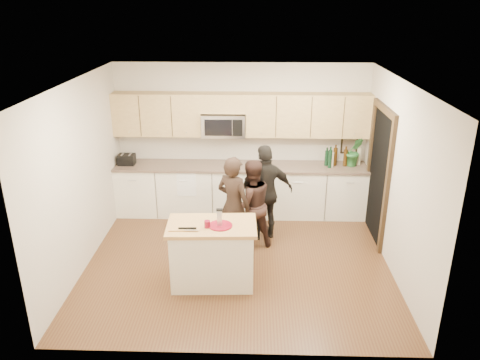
{
  "coord_description": "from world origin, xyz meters",
  "views": [
    {
      "loc": [
        0.23,
        -6.18,
        3.74
      ],
      "look_at": [
        0.02,
        0.35,
        1.18
      ],
      "focal_mm": 35.0,
      "sensor_mm": 36.0,
      "label": 1
    }
  ],
  "objects_px": {
    "island": "(212,253)",
    "woman_right": "(265,193)",
    "woman_center": "(251,204)",
    "toaster": "(127,159)",
    "woman_left": "(233,205)"
  },
  "relations": [
    {
      "from": "island",
      "to": "toaster",
      "type": "height_order",
      "value": "toaster"
    },
    {
      "from": "toaster",
      "to": "woman_right",
      "type": "relative_size",
      "value": 0.18
    },
    {
      "from": "woman_right",
      "to": "toaster",
      "type": "bearing_deg",
      "value": -38.59
    },
    {
      "from": "island",
      "to": "toaster",
      "type": "relative_size",
      "value": 4.24
    },
    {
      "from": "woman_left",
      "to": "woman_right",
      "type": "xyz_separation_m",
      "value": [
        0.5,
        0.46,
        0.02
      ]
    },
    {
      "from": "toaster",
      "to": "woman_right",
      "type": "bearing_deg",
      "value": -19.85
    },
    {
      "from": "toaster",
      "to": "woman_center",
      "type": "distance_m",
      "value": 2.56
    },
    {
      "from": "woman_center",
      "to": "woman_right",
      "type": "relative_size",
      "value": 0.91
    },
    {
      "from": "toaster",
      "to": "woman_center",
      "type": "height_order",
      "value": "woman_center"
    },
    {
      "from": "island",
      "to": "woman_center",
      "type": "relative_size",
      "value": 0.84
    },
    {
      "from": "toaster",
      "to": "woman_left",
      "type": "height_order",
      "value": "woman_left"
    },
    {
      "from": "woman_center",
      "to": "woman_right",
      "type": "height_order",
      "value": "woman_right"
    },
    {
      "from": "woman_left",
      "to": "woman_right",
      "type": "relative_size",
      "value": 0.98
    },
    {
      "from": "island",
      "to": "woman_right",
      "type": "bearing_deg",
      "value": 58.64
    },
    {
      "from": "island",
      "to": "woman_left",
      "type": "relative_size",
      "value": 0.79
    }
  ]
}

